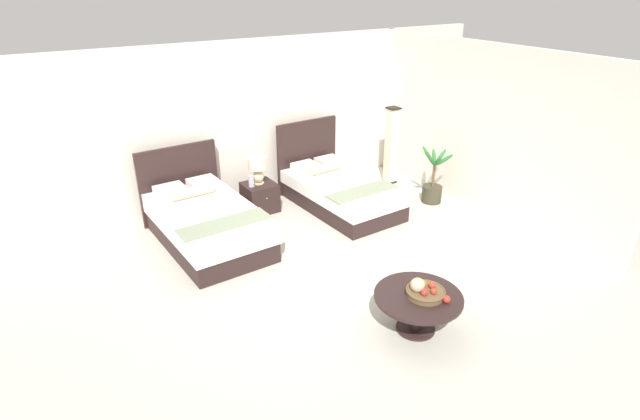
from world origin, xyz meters
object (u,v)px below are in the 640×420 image
object	(u,v)px
table_lamp	(258,168)
fruit_bowl	(424,290)
bed_near_window	(206,222)
bed_near_corner	(338,190)
potted_palm	(432,187)
loose_apple	(447,299)
coffee_table	(418,303)
vase	(251,181)
floor_lamp_corner	(391,146)
nightstand	(260,197)

from	to	relation	value
table_lamp	fruit_bowl	distance (m)	3.66
fruit_bowl	bed_near_window	bearing A→B (deg)	111.35
bed_near_corner	potted_palm	xyz separation A→B (m)	(1.40, -0.70, -0.00)
bed_near_window	bed_near_corner	xyz separation A→B (m)	(2.26, 0.02, -0.04)
bed_near_window	loose_apple	distance (m)	3.55
coffee_table	vase	bearing A→B (deg)	93.29
vase	coffee_table	size ratio (longest dim) A/B	0.19
coffee_table	fruit_bowl	bearing A→B (deg)	-32.92
vase	potted_palm	xyz separation A→B (m)	(2.71, -1.19, -0.28)
potted_palm	loose_apple	bearing A→B (deg)	-131.99
vase	fruit_bowl	bearing A→B (deg)	-86.04
table_lamp	potted_palm	distance (m)	2.89
fruit_bowl	loose_apple	xyz separation A→B (m)	(0.11, -0.22, -0.02)
vase	loose_apple	world-z (taller)	vase
vase	coffee_table	distance (m)	3.57
bed_near_window	coffee_table	xyz separation A→B (m)	(1.16, -3.05, 0.03)
bed_near_window	vase	distance (m)	1.11
coffee_table	table_lamp	bearing A→B (deg)	90.90
table_lamp	vase	world-z (taller)	table_lamp
table_lamp	floor_lamp_corner	world-z (taller)	floor_lamp_corner
table_lamp	floor_lamp_corner	bearing A→B (deg)	-4.44
bed_near_window	potted_palm	size ratio (longest dim) A/B	2.19
bed_near_corner	vase	xyz separation A→B (m)	(-1.30, 0.49, 0.28)
floor_lamp_corner	potted_palm	xyz separation A→B (m)	(0.04, -1.06, -0.42)
bed_near_corner	vase	size ratio (longest dim) A/B	11.75
nightstand	floor_lamp_corner	size ratio (longest dim) A/B	0.36
table_lamp	vase	size ratio (longest dim) A/B	2.38
bed_near_corner	nightstand	distance (m)	1.27
bed_near_window	vase	size ratio (longest dim) A/B	11.78
bed_near_corner	coffee_table	world-z (taller)	bed_near_corner
vase	potted_palm	bearing A→B (deg)	-23.80
bed_near_window	table_lamp	distance (m)	1.31
nightstand	fruit_bowl	xyz separation A→B (m)	(0.10, -3.63, 0.27)
bed_near_window	bed_near_corner	bearing A→B (deg)	0.46
nightstand	loose_apple	distance (m)	3.86
table_lamp	bed_near_window	bearing A→B (deg)	-152.76
coffee_table	fruit_bowl	xyz separation A→B (m)	(0.04, -0.03, 0.16)
bed_near_corner	potted_palm	world-z (taller)	bed_near_corner
table_lamp	coffee_table	world-z (taller)	table_lamp
coffee_table	potted_palm	bearing A→B (deg)	43.41
vase	floor_lamp_corner	bearing A→B (deg)	-2.92
nightstand	potted_palm	size ratio (longest dim) A/B	0.52
coffee_table	floor_lamp_corner	distance (m)	4.24
floor_lamp_corner	coffee_table	bearing A→B (deg)	-125.76
fruit_bowl	nightstand	bearing A→B (deg)	91.59
bed_near_corner	table_lamp	xyz separation A→B (m)	(-1.16, 0.55, 0.45)
coffee_table	loose_apple	size ratio (longest dim) A/B	11.27
bed_near_window	nightstand	size ratio (longest dim) A/B	4.21
vase	bed_near_corner	bearing A→B (deg)	-20.60
table_lamp	floor_lamp_corner	distance (m)	2.53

